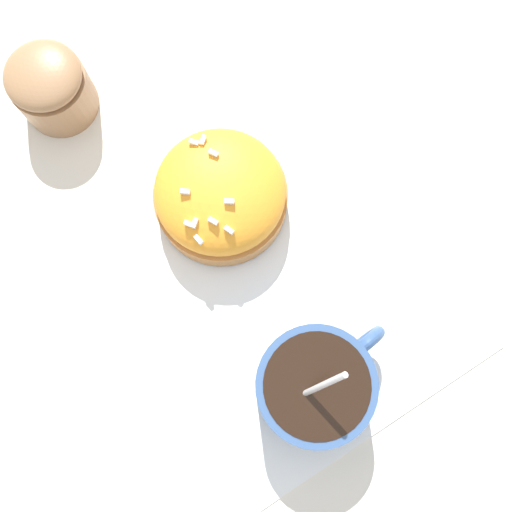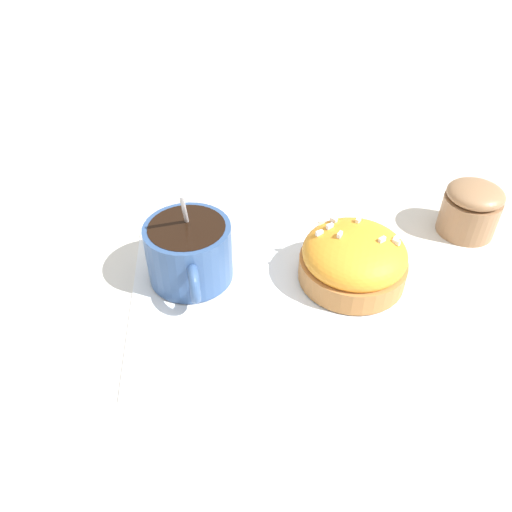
# 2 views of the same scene
# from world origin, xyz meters

# --- Properties ---
(ground_plane) EXTENTS (3.00, 3.00, 0.00)m
(ground_plane) POSITION_xyz_m (0.00, 0.00, 0.00)
(ground_plane) COLOR silver
(paper_napkin) EXTENTS (0.28, 0.26, 0.00)m
(paper_napkin) POSITION_xyz_m (0.00, 0.00, 0.00)
(paper_napkin) COLOR white
(paper_napkin) RESTS_ON ground_plane
(coffee_cup) EXTENTS (0.08, 0.10, 0.10)m
(coffee_cup) POSITION_xyz_m (0.08, -0.01, 0.03)
(coffee_cup) COLOR #335184
(coffee_cup) RESTS_ON paper_napkin
(frosted_pastry) EXTENTS (0.10, 0.10, 0.06)m
(frosted_pastry) POSITION_xyz_m (-0.07, -0.00, 0.03)
(frosted_pastry) COLOR #B2753D
(frosted_pastry) RESTS_ON paper_napkin
(sugar_bowl) EXTENTS (0.06, 0.06, 0.06)m
(sugar_bowl) POSITION_xyz_m (-0.21, -0.07, 0.03)
(sugar_bowl) COLOR #99704C
(sugar_bowl) RESTS_ON ground_plane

